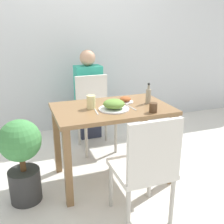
% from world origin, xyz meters
% --- Properties ---
extents(ground_plane, '(16.00, 16.00, 0.00)m').
position_xyz_m(ground_plane, '(0.00, 0.00, 0.00)').
color(ground_plane, silver).
extents(wall_back, '(8.00, 0.05, 2.60)m').
position_xyz_m(wall_back, '(0.00, 1.49, 1.30)').
color(wall_back, silver).
rests_on(wall_back, ground_plane).
extents(dining_table, '(1.08, 0.68, 0.74)m').
position_xyz_m(dining_table, '(0.00, 0.00, 0.62)').
color(dining_table, olive).
rests_on(dining_table, ground_plane).
extents(chair_near, '(0.42, 0.42, 0.88)m').
position_xyz_m(chair_near, '(0.02, -0.68, 0.50)').
color(chair_near, silver).
rests_on(chair_near, ground_plane).
extents(chair_far, '(0.42, 0.42, 0.88)m').
position_xyz_m(chair_far, '(0.04, 0.74, 0.50)').
color(chair_far, silver).
rests_on(chair_far, ground_plane).
extents(food_plate, '(0.28, 0.28, 0.09)m').
position_xyz_m(food_plate, '(-0.01, -0.08, 0.79)').
color(food_plate, white).
rests_on(food_plate, dining_table).
extents(side_plate, '(0.16, 0.16, 0.06)m').
position_xyz_m(side_plate, '(0.17, 0.09, 0.77)').
color(side_plate, white).
rests_on(side_plate, dining_table).
extents(drink_cup, '(0.07, 0.07, 0.08)m').
position_xyz_m(drink_cup, '(0.28, -0.27, 0.78)').
color(drink_cup, '#4C331E').
rests_on(drink_cup, dining_table).
extents(juice_glass, '(0.08, 0.08, 0.12)m').
position_xyz_m(juice_glass, '(-0.19, 0.02, 0.80)').
color(juice_glass, beige).
rests_on(juice_glass, dining_table).
extents(sauce_bottle, '(0.05, 0.05, 0.20)m').
position_xyz_m(sauce_bottle, '(0.37, -0.01, 0.82)').
color(sauce_bottle, gray).
rests_on(sauce_bottle, dining_table).
extents(fork_utensil, '(0.03, 0.18, 0.00)m').
position_xyz_m(fork_utensil, '(-0.18, -0.08, 0.75)').
color(fork_utensil, silver).
rests_on(fork_utensil, dining_table).
extents(spoon_utensil, '(0.02, 0.19, 0.00)m').
position_xyz_m(spoon_utensil, '(0.16, -0.08, 0.75)').
color(spoon_utensil, silver).
rests_on(spoon_utensil, dining_table).
extents(potted_plant_left, '(0.35, 0.35, 0.75)m').
position_xyz_m(potted_plant_left, '(-0.83, -0.09, 0.43)').
color(potted_plant_left, '#333333').
rests_on(potted_plant_left, ground_plane).
extents(person_figure, '(0.34, 0.22, 1.17)m').
position_xyz_m(person_figure, '(0.06, 1.06, 0.58)').
color(person_figure, '#2D3347').
rests_on(person_figure, ground_plane).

